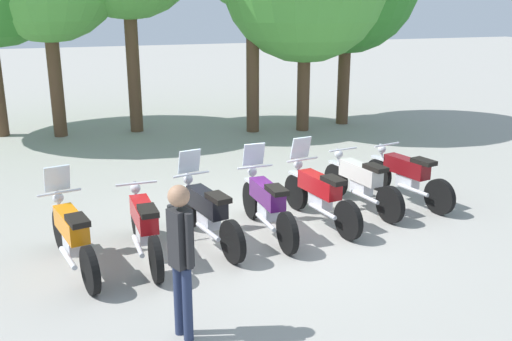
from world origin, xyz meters
The scene contains 9 objects.
ground_plane centered at (0.00, 0.00, 0.00)m, with size 80.00×80.00×0.00m, color #9E9B93.
motorcycle_0 centered at (-3.00, -0.41, 0.52)m, with size 0.73×2.16×1.37m.
motorcycle_1 centered at (-2.00, -0.35, 0.50)m, with size 0.62×2.19×0.99m.
motorcycle_2 centered at (-1.01, -0.13, 0.52)m, with size 0.71×2.16×1.37m.
motorcycle_3 centered at (0.00, -0.06, 0.52)m, with size 0.62×2.19×1.37m.
motorcycle_4 centered at (0.99, 0.10, 0.52)m, with size 0.64×2.18×1.37m.
motorcycle_5 centered at (1.99, 0.50, 0.50)m, with size 0.64×2.18×0.99m.
motorcycle_6 centered at (2.98, 0.56, 0.50)m, with size 0.72×2.16×0.99m.
person_0 centered at (-1.89, -2.58, 1.07)m, with size 0.31×0.40×1.80m.
Camera 1 is at (-2.93, -8.19, 3.65)m, focal length 40.20 mm.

